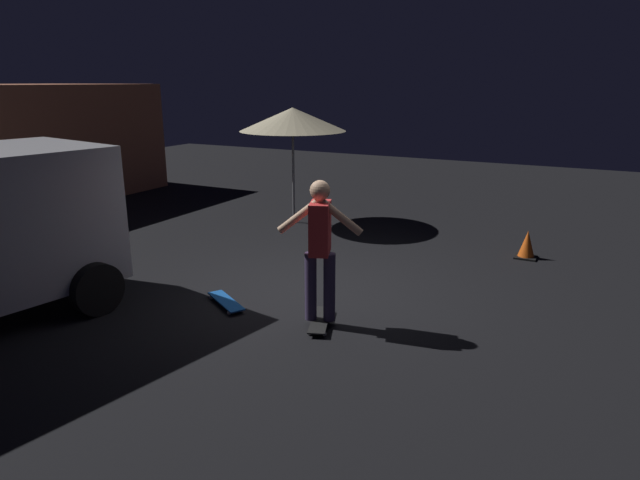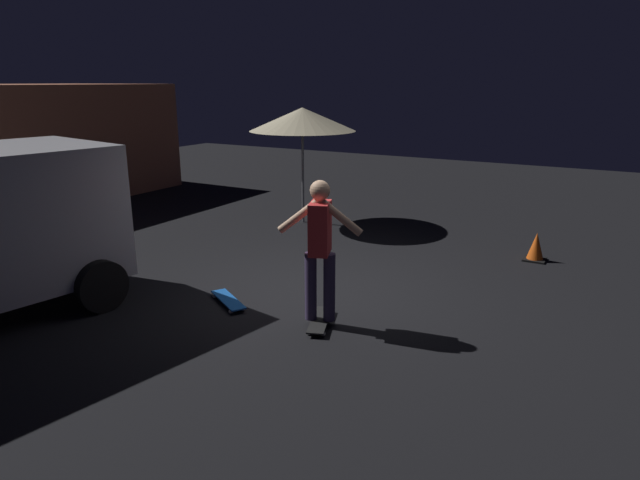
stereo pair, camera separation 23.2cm
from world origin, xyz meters
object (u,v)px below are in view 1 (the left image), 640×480
(patio_umbrella, at_px, (293,119))
(skateboard_spare, at_px, (226,301))
(traffic_cone, at_px, (527,245))
(skater, at_px, (320,241))
(skateboard_ridden, at_px, (320,320))

(patio_umbrella, bearing_deg, skateboard_spare, -161.34)
(traffic_cone, bearing_deg, skateboard_spare, 141.10)
(patio_umbrella, xyz_separation_m, skater, (-4.19, -2.78, -1.04))
(skateboard_ridden, height_order, skateboard_spare, same)
(skateboard_ridden, bearing_deg, patio_umbrella, 33.55)
(traffic_cone, bearing_deg, patio_umbrella, 85.97)
(skateboard_ridden, xyz_separation_m, skater, (0.00, 0.00, 0.98))
(patio_umbrella, distance_m, skateboard_spare, 4.90)
(skateboard_ridden, bearing_deg, skateboard_spare, 91.71)
(patio_umbrella, bearing_deg, traffic_cone, -94.03)
(skater, height_order, traffic_cone, skater)
(patio_umbrella, distance_m, traffic_cone, 4.96)
(patio_umbrella, height_order, skateboard_ridden, patio_umbrella)
(skateboard_ridden, distance_m, skateboard_spare, 1.35)
(patio_umbrella, distance_m, skateboard_ridden, 5.42)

